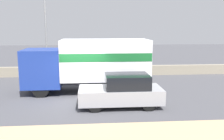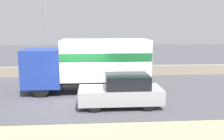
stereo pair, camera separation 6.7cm
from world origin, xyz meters
name	(u,v)px [view 1 (the left image)]	position (x,y,z in m)	size (l,w,h in m)	color
ground_plane	(83,102)	(0.00, 0.00, 0.00)	(80.00, 80.00, 0.00)	#47474C
stone_wall_backdrop	(86,71)	(0.00, 7.01, 0.39)	(60.00, 0.35, 0.78)	gray
street_lamp	(46,26)	(-2.85, 6.26, 3.92)	(0.56, 0.28, 6.75)	gray
box_truck	(91,62)	(0.47, 2.06, 1.82)	(7.36, 2.46, 3.16)	navy
car_hatchback	(122,91)	(2.00, -0.88, 0.79)	(4.08, 1.79, 1.61)	#9E9EA3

